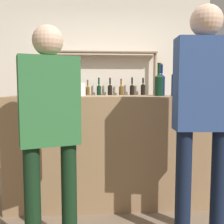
# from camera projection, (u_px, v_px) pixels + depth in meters

# --- Properties ---
(ground_plane) EXTENTS (16.00, 16.00, 0.00)m
(ground_plane) POSITION_uv_depth(u_px,v_px,m) (112.00, 200.00, 2.75)
(ground_plane) COLOR #7A6651
(bar_counter) EXTENTS (2.03, 0.62, 1.09)m
(bar_counter) POSITION_uv_depth(u_px,v_px,m) (112.00, 149.00, 2.70)
(bar_counter) COLOR #997551
(bar_counter) RESTS_ON ground_plane
(back_wall) EXTENTS (3.63, 0.12, 2.80)m
(back_wall) POSITION_uv_depth(u_px,v_px,m) (104.00, 75.00, 4.52)
(back_wall) COLOR beige
(back_wall) RESTS_ON ground_plane
(back_shelf) EXTENTS (1.75, 0.18, 1.77)m
(back_shelf) POSITION_uv_depth(u_px,v_px,m) (105.00, 89.00, 4.36)
(back_shelf) COLOR #897056
(back_shelf) RESTS_ON ground_plane
(counter_bottle_0) EXTENTS (0.08, 0.08, 0.34)m
(counter_bottle_0) POSITION_uv_depth(u_px,v_px,m) (176.00, 83.00, 2.58)
(counter_bottle_0) COLOR #0F1956
(counter_bottle_0) RESTS_ON bar_counter
(counter_bottle_1) EXTENTS (0.07, 0.07, 0.34)m
(counter_bottle_1) POSITION_uv_depth(u_px,v_px,m) (161.00, 84.00, 2.76)
(counter_bottle_1) COLOR #0F1956
(counter_bottle_1) RESTS_ON bar_counter
(counter_bottle_2) EXTENTS (0.09, 0.09, 0.33)m
(counter_bottle_2) POSITION_uv_depth(u_px,v_px,m) (159.00, 84.00, 2.63)
(counter_bottle_2) COLOR black
(counter_bottle_2) RESTS_ON bar_counter
(counter_bottle_3) EXTENTS (0.07, 0.07, 0.33)m
(counter_bottle_3) POSITION_uv_depth(u_px,v_px,m) (158.00, 84.00, 2.88)
(counter_bottle_3) COLOR black
(counter_bottle_3) RESTS_ON bar_counter
(wine_glass) EXTENTS (0.08, 0.08, 0.16)m
(wine_glass) POSITION_uv_depth(u_px,v_px,m) (53.00, 84.00, 2.60)
(wine_glass) COLOR silver
(wine_glass) RESTS_ON bar_counter
(ice_bucket) EXTENTS (0.18, 0.18, 0.22)m
(ice_bucket) POSITION_uv_depth(u_px,v_px,m) (31.00, 85.00, 2.48)
(ice_bucket) COLOR #B2B2B7
(ice_bucket) RESTS_ON bar_counter
(cork_jar) EXTENTS (0.11, 0.11, 0.13)m
(cork_jar) POSITION_uv_depth(u_px,v_px,m) (80.00, 89.00, 2.71)
(cork_jar) COLOR silver
(cork_jar) RESTS_ON bar_counter
(customer_left) EXTENTS (0.44, 0.30, 1.60)m
(customer_left) POSITION_uv_depth(u_px,v_px,m) (50.00, 121.00, 1.83)
(customer_left) COLOR black
(customer_left) RESTS_ON ground_plane
(customer_right) EXTENTS (0.44, 0.23, 1.77)m
(customer_right) POSITION_uv_depth(u_px,v_px,m) (204.00, 104.00, 1.94)
(customer_right) COLOR #121C33
(customer_right) RESTS_ON ground_plane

